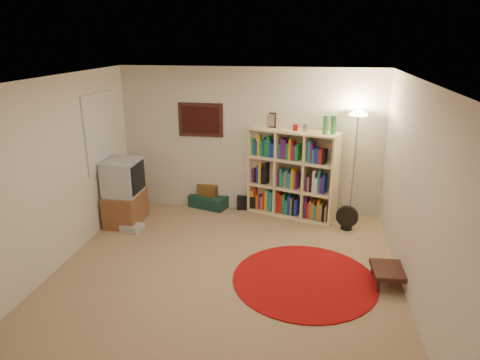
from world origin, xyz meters
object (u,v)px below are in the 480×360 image
object	(u,v)px
suitcase	(210,200)
floor_lamp	(357,130)
side_table	(392,271)
tv_stand	(124,193)
bookshelf	(291,175)
floor_fan	(347,218)

from	to	relation	value
suitcase	floor_lamp	bearing A→B (deg)	12.43
floor_lamp	side_table	bearing A→B (deg)	-79.45
tv_stand	suitcase	distance (m)	1.58
bookshelf	floor_fan	xyz separation A→B (m)	(0.93, -0.48, -0.52)
bookshelf	side_table	xyz separation A→B (m)	(1.37, -2.05, -0.54)
floor_lamp	tv_stand	world-z (taller)	floor_lamp
tv_stand	floor_lamp	bearing A→B (deg)	10.00
floor_lamp	side_table	distance (m)	2.41
floor_fan	bookshelf	bearing A→B (deg)	161.38
tv_stand	side_table	xyz separation A→B (m)	(4.06, -1.27, -0.33)
floor_fan	tv_stand	world-z (taller)	tv_stand
suitcase	side_table	xyz separation A→B (m)	(2.84, -2.19, 0.08)
floor_fan	side_table	size ratio (longest dim) A/B	0.79
bookshelf	suitcase	distance (m)	1.60
side_table	floor_lamp	bearing A→B (deg)	100.55
floor_fan	tv_stand	xyz separation A→B (m)	(-3.62, -0.30, 0.32)
bookshelf	side_table	world-z (taller)	bookshelf
tv_stand	floor_fan	bearing A→B (deg)	4.29
bookshelf	tv_stand	xyz separation A→B (m)	(-2.69, -0.78, -0.20)
floor_fan	side_table	bearing A→B (deg)	-65.84
bookshelf	suitcase	world-z (taller)	bookshelf
bookshelf	floor_fan	distance (m)	1.17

